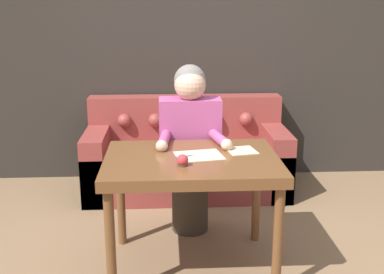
{
  "coord_description": "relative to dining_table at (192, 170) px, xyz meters",
  "views": [
    {
      "loc": [
        -0.26,
        -2.82,
        1.72
      ],
      "look_at": [
        -0.1,
        0.2,
        0.87
      ],
      "focal_mm": 45.0,
      "sensor_mm": 36.0,
      "label": 1
    }
  ],
  "objects": [
    {
      "name": "ground_plane",
      "position": [
        0.1,
        -0.08,
        -0.68
      ],
      "size": [
        16.0,
        16.0,
        0.0
      ],
      "primitive_type": "plane",
      "color": "#846647"
    },
    {
      "name": "wall_back",
      "position": [
        0.1,
        1.82,
        0.62
      ],
      "size": [
        8.0,
        0.06,
        2.6
      ],
      "color": "#2D2823",
      "rests_on": "ground_plane"
    },
    {
      "name": "dining_table",
      "position": [
        0.0,
        0.0,
        0.0
      ],
      "size": [
        1.11,
        0.81,
        0.77
      ],
      "color": "brown",
      "rests_on": "ground_plane"
    },
    {
      "name": "couch",
      "position": [
        0.03,
        1.41,
        -0.38
      ],
      "size": [
        1.84,
        0.82,
        0.85
      ],
      "color": "brown",
      "rests_on": "ground_plane"
    },
    {
      "name": "person",
      "position": [
        0.02,
        0.54,
        -0.0
      ],
      "size": [
        0.51,
        0.59,
        1.29
      ],
      "color": "#33281E",
      "rests_on": "ground_plane"
    },
    {
      "name": "pattern_paper_main",
      "position": [
        0.05,
        0.03,
        0.09
      ],
      "size": [
        0.33,
        0.28,
        0.0
      ],
      "color": "beige",
      "rests_on": "dining_table"
    },
    {
      "name": "pattern_paper_offcut",
      "position": [
        0.34,
        0.12,
        0.09
      ],
      "size": [
        0.22,
        0.22,
        0.0
      ],
      "color": "beige",
      "rests_on": "dining_table"
    },
    {
      "name": "scissors",
      "position": [
        -0.02,
        0.01,
        0.09
      ],
      "size": [
        0.23,
        0.16,
        0.01
      ],
      "color": "silver",
      "rests_on": "dining_table"
    },
    {
      "name": "pin_cushion",
      "position": [
        -0.06,
        -0.16,
        0.12
      ],
      "size": [
        0.07,
        0.07,
        0.07
      ],
      "color": "#4C3828",
      "rests_on": "dining_table"
    }
  ]
}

